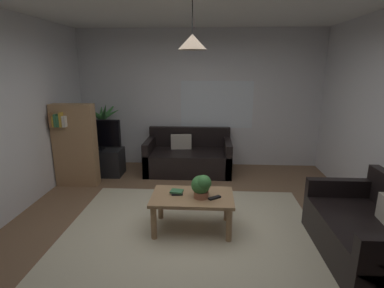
{
  "coord_description": "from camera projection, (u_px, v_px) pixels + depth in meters",
  "views": [
    {
      "loc": [
        0.21,
        -3.29,
        1.99
      ],
      "look_at": [
        0.0,
        0.3,
        1.05
      ],
      "focal_mm": 27.82,
      "sensor_mm": 36.0,
      "label": 1
    }
  ],
  "objects": [
    {
      "name": "floor",
      "position": [
        191.0,
        232.0,
        3.7
      ],
      "size": [
        4.81,
        5.35,
        0.02
      ],
      "primitive_type": "cube",
      "color": "brown",
      "rests_on": "ground"
    },
    {
      "name": "remote_on_table_0",
      "position": [
        215.0,
        198.0,
        3.56
      ],
      "size": [
        0.16,
        0.13,
        0.02
      ],
      "primitive_type": "cube",
      "rotation": [
        0.0,
        0.0,
        5.32
      ],
      "color": "black",
      "rests_on": "coffee_table"
    },
    {
      "name": "potted_plant_on_table",
      "position": [
        202.0,
        185.0,
        3.56
      ],
      "size": [
        0.24,
        0.23,
        0.29
      ],
      "color": "#B77051",
      "rests_on": "coffee_table"
    },
    {
      "name": "couch_right_side",
      "position": [
        369.0,
        235.0,
        3.13
      ],
      "size": [
        0.86,
        1.42,
        0.82
      ],
      "rotation": [
        0.0,
        0.0,
        -1.57
      ],
      "color": "black",
      "rests_on": "ground"
    },
    {
      "name": "couch_under_window",
      "position": [
        188.0,
        158.0,
        5.75
      ],
      "size": [
        1.62,
        0.86,
        0.82
      ],
      "color": "black",
      "rests_on": "ground"
    },
    {
      "name": "coffee_table",
      "position": [
        192.0,
        201.0,
        3.67
      ],
      "size": [
        1.0,
        0.62,
        0.46
      ],
      "color": "#A87F56",
      "rests_on": "ground"
    },
    {
      "name": "rug",
      "position": [
        190.0,
        240.0,
        3.5
      ],
      "size": [
        3.13,
        2.94,
        0.01
      ],
      "primitive_type": "cube",
      "color": "beige",
      "rests_on": "ground"
    },
    {
      "name": "book_on_table_0",
      "position": [
        177.0,
        193.0,
        3.69
      ],
      "size": [
        0.15,
        0.13,
        0.02
      ],
      "primitive_type": "cube",
      "rotation": [
        0.0,
        0.0,
        0.13
      ],
      "color": "black",
      "rests_on": "coffee_table"
    },
    {
      "name": "remote_on_table_1",
      "position": [
        203.0,
        192.0,
        3.71
      ],
      "size": [
        0.13,
        0.16,
        0.02
      ],
      "primitive_type": "cube",
      "rotation": [
        0.0,
        0.0,
        3.71
      ],
      "color": "black",
      "rests_on": "coffee_table"
    },
    {
      "name": "tv_stand",
      "position": [
        99.0,
        162.0,
        5.6
      ],
      "size": [
        0.9,
        0.44,
        0.5
      ],
      "primitive_type": "cube",
      "color": "black",
      "rests_on": "ground"
    },
    {
      "name": "book_on_table_1",
      "position": [
        177.0,
        191.0,
        3.69
      ],
      "size": [
        0.17,
        0.14,
        0.02
      ],
      "primitive_type": "cube",
      "rotation": [
        0.0,
        0.0,
        -0.18
      ],
      "color": "#387247",
      "rests_on": "coffee_table"
    },
    {
      "name": "tv",
      "position": [
        96.0,
        134.0,
        5.44
      ],
      "size": [
        0.91,
        0.16,
        0.56
      ],
      "color": "black",
      "rests_on": "tv_stand"
    },
    {
      "name": "wall_back",
      "position": [
        199.0,
        99.0,
        5.97
      ],
      "size": [
        4.93,
        0.06,
        2.7
      ],
      "primitive_type": "cube",
      "color": "silver",
      "rests_on": "ground"
    },
    {
      "name": "potted_palm_corner",
      "position": [
        104.0,
        137.0,
        5.98
      ],
      "size": [
        0.76,
        0.87,
        1.37
      ],
      "color": "#4C4C51",
      "rests_on": "ground"
    },
    {
      "name": "pendant_lamp",
      "position": [
        192.0,
        42.0,
        3.2
      ],
      "size": [
        0.32,
        0.32,
        0.54
      ],
      "color": "black"
    },
    {
      "name": "window_pane",
      "position": [
        217.0,
        105.0,
        5.94
      ],
      "size": [
        1.44,
        0.01,
        0.94
      ],
      "primitive_type": "cube",
      "color": "white"
    },
    {
      "name": "bookshelf_corner",
      "position": [
        75.0,
        145.0,
        5.0
      ],
      "size": [
        0.7,
        0.31,
        1.4
      ],
      "color": "#A87F56",
      "rests_on": "ground"
    }
  ]
}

